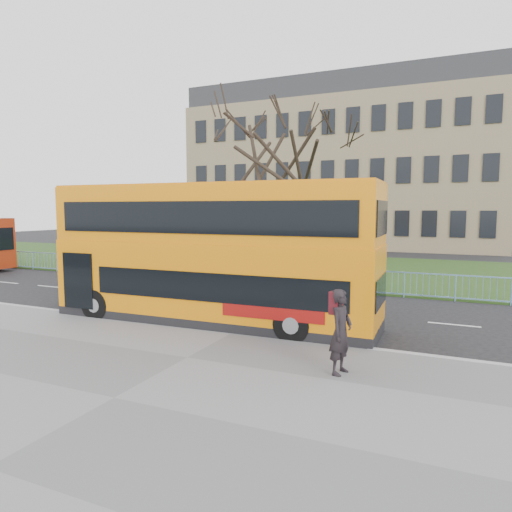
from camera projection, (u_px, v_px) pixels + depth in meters
The scene contains 9 objects.
ground at pixel (255, 324), 15.00m from camera, with size 120.00×120.00×0.00m, color black.
pavement at pixel (114, 401), 8.85m from camera, with size 80.00×10.50×0.12m, color slate.
kerb at pixel (234, 333), 13.58m from camera, with size 80.00×0.20×0.14m, color #9D9C9F.
grass_verge at pixel (349, 269), 28.01m from camera, with size 80.00×15.40×0.08m, color #1C3A15.
guard_railing at pixel (313, 279), 20.95m from camera, with size 40.00×0.12×1.10m, color #79A9D7, non-canonical shape.
bare_tree at pixel (279, 171), 24.70m from camera, with size 7.98×7.98×11.40m, color black, non-canonical shape.
civic_building at pixel (346, 178), 48.12m from camera, with size 30.00×15.00×14.00m, color #8B7458.
yellow_bus at pixel (212, 251), 14.81m from camera, with size 10.78×2.82×4.49m.
pedestrian at pixel (341, 332), 10.06m from camera, with size 0.69×0.45×1.90m, color black.
Camera 1 is at (5.96, -13.42, 3.78)m, focal length 32.00 mm.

